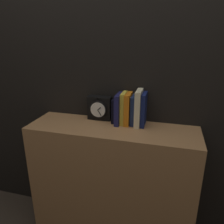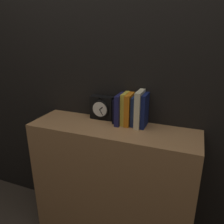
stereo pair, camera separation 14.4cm
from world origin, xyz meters
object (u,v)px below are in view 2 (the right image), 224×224
(book_slot1_navy, at_px, (120,109))
(book_slot5_cream, at_px, (139,109))
(book_slot4_navy, at_px, (135,111))
(book_slot6_navy, at_px, (145,111))
(book_slot0_black, at_px, (117,110))
(clock, at_px, (102,108))
(book_slot2_yellow, at_px, (125,109))
(book_slot3_orange, at_px, (129,109))

(book_slot1_navy, xyz_separation_m, book_slot5_cream, (0.14, 0.00, 0.02))
(book_slot4_navy, distance_m, book_slot6_navy, 0.07)
(book_slot6_navy, bearing_deg, book_slot0_black, 176.70)
(clock, xyz_separation_m, book_slot1_navy, (0.15, -0.04, 0.02))
(book_slot4_navy, relative_size, book_slot6_navy, 0.90)
(clock, distance_m, book_slot4_navy, 0.26)
(clock, height_order, book_slot2_yellow, book_slot2_yellow)
(book_slot3_orange, bearing_deg, book_slot2_yellow, 173.41)
(book_slot3_orange, xyz_separation_m, book_slot4_navy, (0.04, 0.01, -0.01))
(book_slot3_orange, distance_m, book_slot6_navy, 0.11)
(book_slot0_black, bearing_deg, book_slot2_yellow, -8.49)
(book_slot4_navy, bearing_deg, clock, 175.27)
(book_slot4_navy, bearing_deg, book_slot5_cream, -22.37)
(book_slot0_black, height_order, book_slot5_cream, book_slot5_cream)
(clock, bearing_deg, book_slot5_cream, -7.09)
(book_slot0_black, bearing_deg, book_slot1_navy, -34.05)
(book_slot3_orange, distance_m, book_slot5_cream, 0.07)
(book_slot4_navy, bearing_deg, book_slot2_yellow, -176.58)
(book_slot0_black, xyz_separation_m, book_slot4_navy, (0.13, -0.01, 0.02))
(book_slot1_navy, xyz_separation_m, book_slot6_navy, (0.17, 0.01, 0.01))
(book_slot3_orange, relative_size, book_slot6_navy, 0.96)
(book_slot1_navy, distance_m, book_slot4_navy, 0.10)
(clock, bearing_deg, book_slot4_navy, -4.73)
(book_slot0_black, distance_m, book_slot3_orange, 0.10)
(book_slot1_navy, bearing_deg, book_slot3_orange, 6.92)
(book_slot2_yellow, distance_m, book_slot4_navy, 0.07)
(book_slot5_cream, bearing_deg, book_slot3_orange, 174.40)
(book_slot0_black, distance_m, book_slot6_navy, 0.21)
(book_slot6_navy, bearing_deg, book_slot2_yellow, 179.05)
(book_slot3_orange, bearing_deg, book_slot4_navy, 12.41)
(clock, xyz_separation_m, book_slot6_navy, (0.32, -0.03, 0.03))
(book_slot4_navy, xyz_separation_m, book_slot6_navy, (0.07, -0.01, 0.01))
(book_slot3_orange, distance_m, book_slot4_navy, 0.04)
(book_slot1_navy, relative_size, book_slot4_navy, 1.04)
(book_slot1_navy, relative_size, book_slot6_navy, 0.93)
(book_slot4_navy, height_order, book_slot5_cream, book_slot5_cream)
(clock, bearing_deg, book_slot3_orange, -7.59)
(book_slot1_navy, relative_size, book_slot5_cream, 0.86)
(book_slot1_navy, distance_m, book_slot6_navy, 0.17)
(book_slot1_navy, height_order, book_slot6_navy, book_slot6_navy)
(book_slot0_black, distance_m, book_slot5_cream, 0.17)
(clock, height_order, book_slot3_orange, book_slot3_orange)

